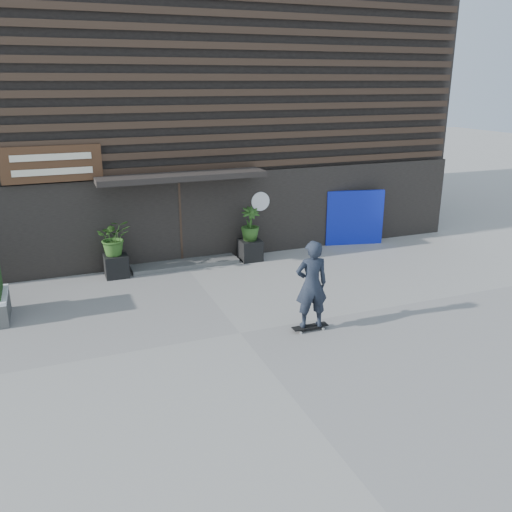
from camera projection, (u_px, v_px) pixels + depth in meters
name	position (u px, v px, depth m)	size (l,w,h in m)	color
ground	(240.00, 333.00, 11.18)	(80.00, 80.00, 0.00)	gray
entrance_step	(185.00, 263.00, 15.24)	(3.00, 0.80, 0.12)	#4A4A47
planter_pot_left	(116.00, 266.00, 14.33)	(0.60, 0.60, 0.60)	black
bamboo_left	(114.00, 237.00, 14.09)	(0.86, 0.75, 0.96)	#2D591E
planter_pot_right	(250.00, 250.00, 15.65)	(0.60, 0.60, 0.60)	black
bamboo_right	(250.00, 224.00, 15.40)	(0.54, 0.54, 0.96)	#2D591E
blue_tarp	(355.00, 218.00, 17.00)	(1.84, 0.12, 1.72)	#0C19A3
building	(142.00, 110.00, 18.77)	(18.00, 11.00, 8.00)	black
skateboarder	(311.00, 285.00, 11.00)	(0.78, 0.54, 1.95)	black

